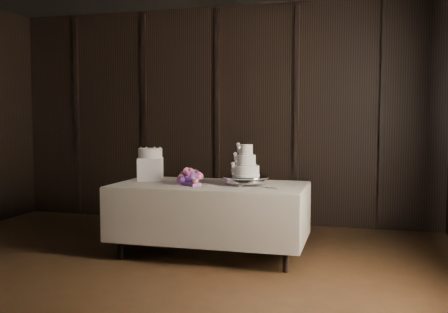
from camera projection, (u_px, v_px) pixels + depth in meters
room at (89, 109)px, 3.61m from camera, size 6.08×7.08×3.08m
display_table at (210, 216)px, 5.23m from camera, size 1.99×1.05×0.76m
cake_stand at (246, 180)px, 5.14m from camera, size 0.49×0.49×0.09m
wedding_cake at (243, 164)px, 5.12m from camera, size 0.31×0.27×0.33m
bouquet at (190, 177)px, 5.19m from camera, size 0.49×0.52×0.20m
box_pedestal at (150, 169)px, 5.52m from camera, size 0.32×0.32×0.25m
small_cake at (150, 153)px, 5.51m from camera, size 0.30×0.30×0.11m
cake_knife at (262, 187)px, 4.92m from camera, size 0.29×0.27×0.01m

